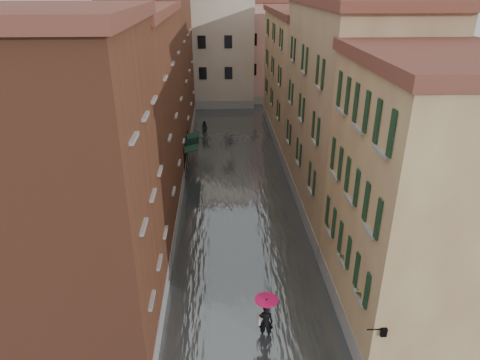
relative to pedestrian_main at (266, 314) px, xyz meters
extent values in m
plane|color=#5F5F61|center=(-0.55, 3.07, -1.29)|extent=(120.00, 120.00, 0.00)
cube|color=#505859|center=(-0.55, 16.07, -1.19)|extent=(10.00, 60.00, 0.20)
cube|color=brown|center=(-7.55, 1.07, 5.21)|extent=(6.00, 8.00, 13.00)
cube|color=brown|center=(-7.55, 12.07, 4.96)|extent=(6.00, 14.00, 12.50)
cube|color=brown|center=(-7.55, 27.07, 5.71)|extent=(6.00, 16.00, 14.00)
cube|color=#9C7250|center=(6.45, 1.07, 4.46)|extent=(6.00, 8.00, 11.50)
cube|color=tan|center=(6.45, 12.07, 5.21)|extent=(6.00, 14.00, 13.00)
cube|color=#9C7250|center=(6.45, 27.07, 4.46)|extent=(6.00, 16.00, 11.50)
cube|color=beige|center=(-3.55, 41.07, 5.21)|extent=(12.00, 9.00, 13.00)
cube|color=#D19A93|center=(5.45, 43.07, 4.71)|extent=(10.00, 9.00, 12.00)
cube|color=#163124|center=(-4.00, 17.67, 1.26)|extent=(1.09, 2.99, 0.31)
cylinder|color=black|center=(-4.50, 16.18, 0.11)|extent=(0.06, 0.06, 2.80)
cylinder|color=black|center=(-4.50, 19.17, 0.11)|extent=(0.06, 0.06, 2.80)
cube|color=#163124|center=(-4.00, 19.15, 1.26)|extent=(1.09, 3.16, 0.31)
cylinder|color=black|center=(-4.50, 17.57, 0.11)|extent=(0.06, 0.06, 2.80)
cylinder|color=black|center=(-4.50, 20.73, 0.11)|extent=(0.06, 0.06, 2.80)
cylinder|color=black|center=(3.50, -2.93, 1.81)|extent=(0.60, 0.05, 0.05)
cube|color=black|center=(3.80, -2.93, 1.71)|extent=(0.22, 0.22, 0.35)
cube|color=beige|center=(3.80, -2.93, 1.71)|extent=(0.14, 0.14, 0.24)
cube|color=brown|center=(3.57, -1.25, 1.86)|extent=(0.22, 0.85, 0.18)
imported|color=#265926|center=(3.57, -1.25, 2.28)|extent=(0.59, 0.51, 0.66)
cube|color=brown|center=(3.57, 1.20, 1.86)|extent=(0.22, 0.85, 0.18)
imported|color=#265926|center=(3.57, 1.20, 2.28)|extent=(0.59, 0.51, 0.66)
cube|color=brown|center=(3.57, 3.73, 1.86)|extent=(0.22, 0.85, 0.18)
imported|color=#265926|center=(3.57, 3.73, 2.28)|extent=(0.59, 0.51, 0.66)
imported|color=black|center=(0.00, 0.00, -0.44)|extent=(0.69, 0.52, 1.71)
cube|color=beige|center=(-0.28, 0.05, -0.34)|extent=(0.08, 0.30, 0.38)
cylinder|color=black|center=(0.00, 0.00, 0.06)|extent=(0.02, 0.02, 1.00)
cone|color=#D60E50|center=(0.00, 0.00, 0.63)|extent=(1.05, 1.05, 0.28)
imported|color=black|center=(-3.26, 27.32, -0.55)|extent=(0.86, 0.76, 1.49)
camera|label=1|loc=(-1.85, -14.07, 12.90)|focal=32.00mm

